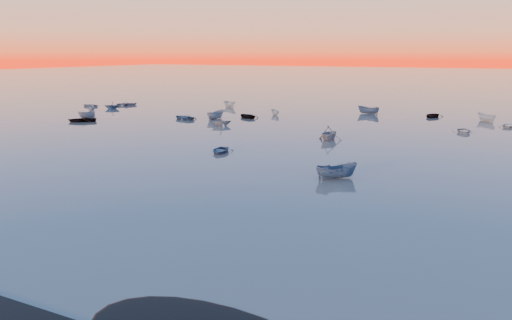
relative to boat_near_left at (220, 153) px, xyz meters
The scene contains 4 objects.
ground 67.28m from the boat_near_left, 85.98° to the left, with size 600.00×600.00×0.00m, color #685E56.
moored_fleet 20.66m from the boat_near_left, 76.79° to the left, with size 124.00×58.00×1.20m, color silver, non-canonical shape.
boat_near_left is the anchor object (origin of this frame).
boat_near_center 17.33m from the boat_near_left, 19.82° to the right, with size 4.16×1.76×1.44m, color #3E5977.
Camera 1 is at (25.48, -17.40, 11.71)m, focal length 35.00 mm.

